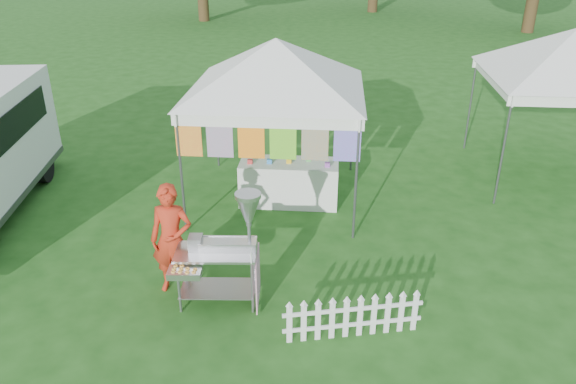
{
  "coord_description": "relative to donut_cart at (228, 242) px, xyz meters",
  "views": [
    {
      "loc": [
        1.03,
        -6.1,
        4.79
      ],
      "look_at": [
        0.38,
        1.47,
        1.1
      ],
      "focal_mm": 35.0,
      "sensor_mm": 36.0,
      "label": 1
    }
  ],
  "objects": [
    {
      "name": "picket_fence",
      "position": [
        1.66,
        -0.56,
        -0.69
      ],
      "size": [
        1.76,
        0.44,
        0.56
      ],
      "rotation": [
        0.0,
        0.0,
        0.23
      ],
      "color": "white",
      "rests_on": "ground"
    },
    {
      "name": "display_table",
      "position": [
        0.54,
        3.13,
        -0.57
      ],
      "size": [
        1.8,
        0.7,
        0.81
      ],
      "primitive_type": "cube",
      "color": "white",
      "rests_on": "ground"
    },
    {
      "name": "donut_cart",
      "position": [
        0.0,
        0.0,
        0.0
      ],
      "size": [
        1.19,
        0.89,
        1.66
      ],
      "rotation": [
        0.0,
        0.0,
        0.07
      ],
      "color": "gray",
      "rests_on": "ground"
    },
    {
      "name": "vendor",
      "position": [
        -0.85,
        0.26,
        -0.16
      ],
      "size": [
        0.6,
        0.4,
        1.63
      ],
      "primitive_type": "imported",
      "rotation": [
        0.0,
        0.0,
        -0.01
      ],
      "color": "#B62B16",
      "rests_on": "ground"
    },
    {
      "name": "ground",
      "position": [
        0.29,
        -0.16,
        -0.98
      ],
      "size": [
        120.0,
        120.0,
        0.0
      ],
      "primitive_type": "plane",
      "color": "#1C4B15",
      "rests_on": "ground"
    },
    {
      "name": "canopy_main",
      "position": [
        0.29,
        3.33,
        2.01
      ],
      "size": [
        4.24,
        4.24,
        3.45
      ],
      "color": "#59595E",
      "rests_on": "ground"
    }
  ]
}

